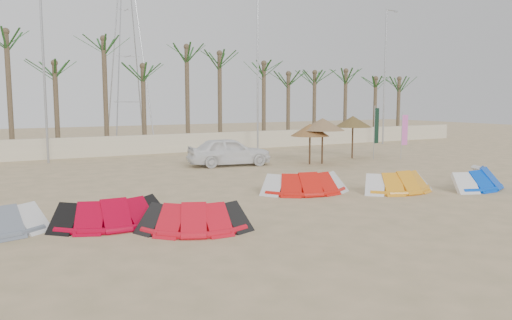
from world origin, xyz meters
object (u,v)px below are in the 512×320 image
kite_orange (394,181)px  parasol_right (353,122)px  parasol_mid (323,124)px  car (229,152)px  kite_red_left (110,211)px  kite_red_mid (190,215)px  kite_blue (469,177)px  parasol_left (310,130)px  kite_red_right (301,182)px

kite_orange → parasol_right: size_ratio=1.23×
parasol_mid → car: (-5.00, 1.92, -1.48)m
kite_red_left → parasol_right: bearing=29.0°
kite_red_mid → kite_orange: 9.62m
kite_blue → car: (-5.86, 11.10, 0.37)m
kite_red_left → parasol_left: size_ratio=1.45×
kite_blue → parasol_right: 10.87m
kite_blue → parasol_left: size_ratio=1.76×
kite_red_left → kite_blue: 14.86m
kite_orange → parasol_left: size_ratio=1.42×
kite_red_left → kite_red_mid: size_ratio=0.96×
kite_red_left → car: (8.97, 10.25, 0.37)m
kite_red_left → kite_blue: same height
parasol_right → kite_red_left: bearing=-151.0°
parasol_right → kite_red_mid: bearing=-143.8°
parasol_mid → car: parasol_mid is taller
kite_red_mid → kite_orange: same height
kite_orange → parasol_right: bearing=58.3°
parasol_left → parasol_mid: 0.82m
kite_blue → parasol_mid: size_ratio=1.55×
kite_orange → parasol_left: parasol_left is taller
kite_red_mid → kite_orange: size_ratio=1.06×
kite_red_right → parasol_left: 8.93m
kite_orange → car: (-2.35, 10.29, 0.37)m
car → parasol_right: bearing=-85.2°
kite_orange → parasol_right: (5.93, 9.62, 1.89)m
parasol_mid → kite_red_mid: bearing=-140.4°
kite_red_left → car: 13.63m
kite_red_left → parasol_mid: (13.98, 8.33, 1.85)m
kite_red_right → kite_blue: bearing=-19.1°
kite_red_right → kite_orange: bearing=-24.8°
kite_orange → parasol_left: (1.92, 8.56, 1.54)m
parasol_mid → parasol_right: 3.52m
kite_red_right → kite_red_left: bearing=-168.8°
parasol_right → car: (-8.29, 0.67, -1.52)m
kite_orange → parasol_mid: bearing=72.4°
kite_red_mid → kite_red_right: same height
parasol_right → kite_blue: bearing=-103.1°
kite_red_left → car: size_ratio=0.73×
kite_red_right → kite_orange: size_ratio=1.13×
parasol_mid → car: size_ratio=0.57×
parasol_mid → parasol_right: size_ratio=0.99×
kite_blue → parasol_right: bearing=76.9°
kite_red_left → parasol_left: (13.24, 8.52, 1.54)m
kite_red_right → kite_red_mid: bearing=-151.6°
parasol_left → parasol_right: size_ratio=0.87×
kite_red_right → parasol_right: parasol_right is taller
kite_red_right → parasol_right: (9.39, 8.02, 1.89)m
kite_red_right → parasol_left: bearing=52.4°
kite_red_left → parasol_right: (17.26, 9.58, 1.89)m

